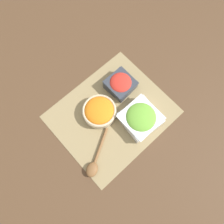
% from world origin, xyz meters
% --- Properties ---
extents(ground_plane, '(3.00, 3.00, 0.00)m').
position_xyz_m(ground_plane, '(0.00, 0.00, 0.00)').
color(ground_plane, '#513823').
extents(placemat, '(0.50, 0.42, 0.00)m').
position_xyz_m(placemat, '(0.00, 0.00, 0.00)').
color(placemat, '#937F56').
rests_on(placemat, ground_plane).
extents(carrot_bowl, '(0.15, 0.15, 0.06)m').
position_xyz_m(carrot_bowl, '(0.04, -0.04, 0.03)').
color(carrot_bowl, beige).
rests_on(carrot_bowl, placemat).
extents(lettuce_bowl, '(0.16, 0.16, 0.07)m').
position_xyz_m(lettuce_bowl, '(-0.07, 0.11, 0.04)').
color(lettuce_bowl, white).
rests_on(lettuce_bowl, placemat).
extents(tomato_bowl, '(0.12, 0.12, 0.07)m').
position_xyz_m(tomato_bowl, '(-0.12, -0.07, 0.04)').
color(tomato_bowl, '#333842').
rests_on(tomato_bowl, placemat).
extents(wooden_spoon, '(0.20, 0.13, 0.03)m').
position_xyz_m(wooden_spoon, '(0.20, 0.11, 0.02)').
color(wooden_spoon, brown).
rests_on(wooden_spoon, placemat).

